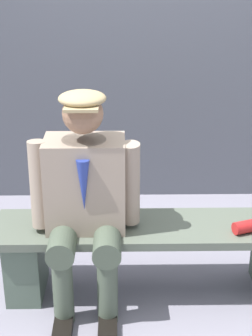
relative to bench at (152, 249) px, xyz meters
name	(u,v)px	position (x,y,z in m)	size (l,w,h in m)	color
ground_plane	(151,289)	(0.00, 0.00, -0.28)	(30.00, 30.00, 0.00)	gray
bench	(152,249)	(0.00, 0.00, 0.00)	(1.79, 0.41, 0.44)	#535B4E
seated_man	(85,194)	(0.37, 0.06, 0.38)	(0.60, 0.59, 1.22)	gray
stadium_wall	(142,88)	(0.00, -1.41, 0.59)	(12.00, 0.24, 1.75)	#4B4E58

